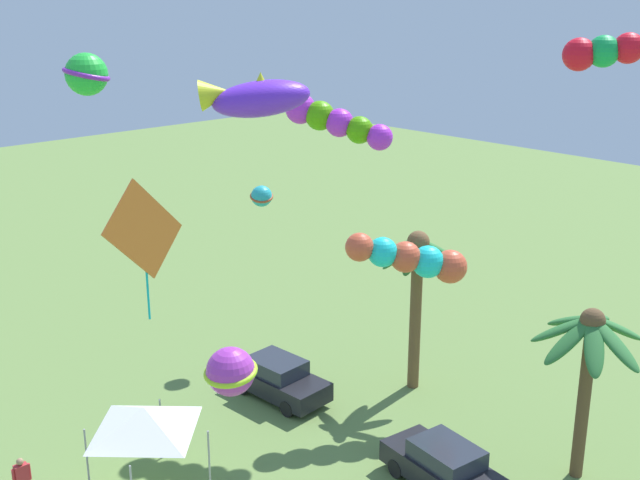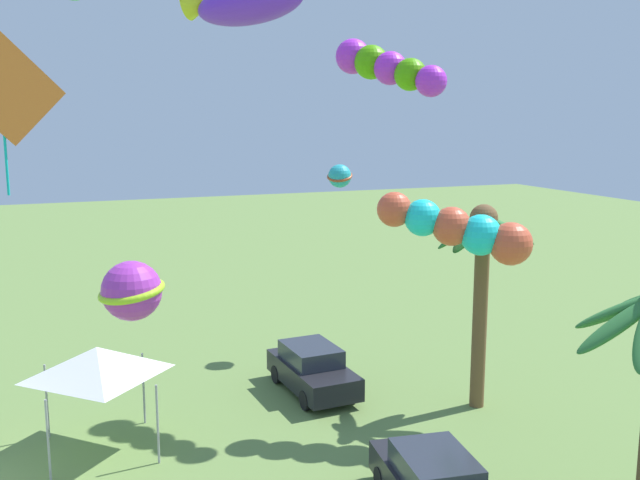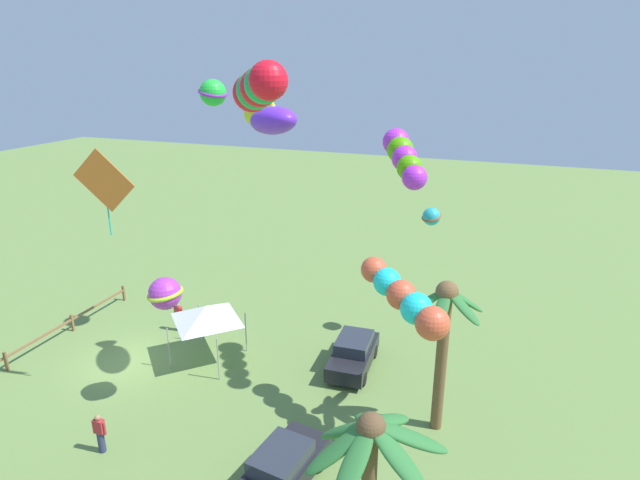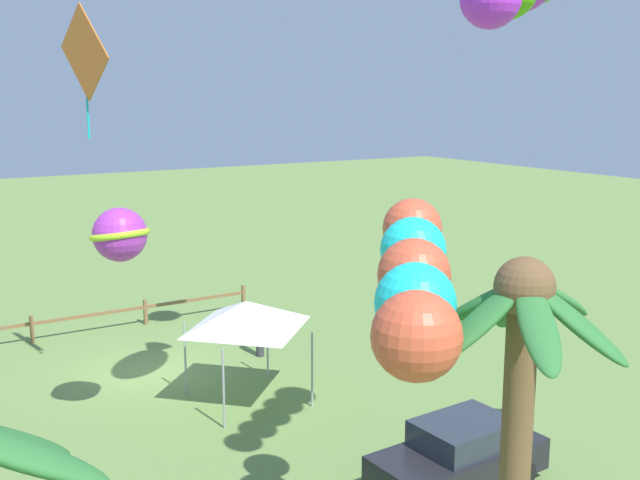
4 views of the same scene
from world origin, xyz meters
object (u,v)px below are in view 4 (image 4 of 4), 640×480
at_px(spectator_1, 260,332).
at_px(kite_tube_2, 414,282).
at_px(palm_tree_1, 519,381).
at_px(kite_diamond_3, 84,54).
at_px(kite_ball_5, 120,235).
at_px(parked_car_1, 459,455).
at_px(festival_tent, 246,315).

relative_size(spectator_1, kite_tube_2, 0.44).
xyz_separation_m(palm_tree_1, kite_diamond_3, (2.41, -12.61, 4.88)).
relative_size(kite_tube_2, kite_ball_5, 2.09).
height_order(kite_tube_2, kite_diamond_3, kite_diamond_3).
bearing_deg(kite_tube_2, palm_tree_1, 121.27).
distance_m(parked_car_1, kite_ball_5, 9.17).
xyz_separation_m(festival_tent, kite_diamond_3, (3.52, -1.67, 6.87)).
bearing_deg(spectator_1, palm_tree_1, 77.73).
xyz_separation_m(spectator_1, kite_tube_2, (3.85, 12.65, 4.88)).
bearing_deg(kite_ball_5, parked_car_1, 131.05).
bearing_deg(kite_ball_5, kite_tube_2, 100.02).
xyz_separation_m(spectator_1, kite_diamond_3, (5.45, 1.38, 8.53)).
bearing_deg(parked_car_1, kite_diamond_3, -57.54).
bearing_deg(festival_tent, kite_tube_2, 78.66).
xyz_separation_m(parked_car_1, kite_ball_5, (5.30, -6.09, 4.36)).
bearing_deg(kite_tube_2, kite_diamond_3, -81.95).
bearing_deg(festival_tent, palm_tree_1, 84.19).
height_order(parked_car_1, kite_ball_5, kite_ball_5).
bearing_deg(parked_car_1, festival_tent, -75.04).
distance_m(parked_car_1, kite_tube_2, 6.84).
bearing_deg(kite_tube_2, kite_ball_5, -79.98).
bearing_deg(spectator_1, parked_car_1, 89.12).
xyz_separation_m(palm_tree_1, spectator_1, (-3.04, -13.98, -3.65)).
relative_size(festival_tent, kite_tube_2, 0.78).
bearing_deg(palm_tree_1, spectator_1, -102.27).
height_order(festival_tent, kite_ball_5, kite_ball_5).
bearing_deg(kite_diamond_3, festival_tent, 154.61).
bearing_deg(spectator_1, festival_tent, 57.66).
height_order(palm_tree_1, kite_ball_5, palm_tree_1).
bearing_deg(parked_car_1, palm_tree_1, 55.93).
bearing_deg(palm_tree_1, kite_tube_2, -58.73).
distance_m(festival_tent, kite_diamond_3, 7.90).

